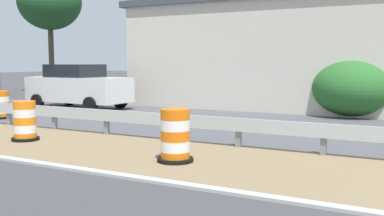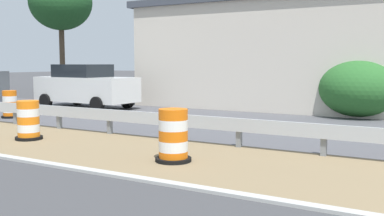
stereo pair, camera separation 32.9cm
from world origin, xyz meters
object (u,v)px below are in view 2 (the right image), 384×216
Objects in this scene: traffic_barrel_mid at (28,122)px; car_mid_far_lane at (86,86)px; utility_pole_near at (261,1)px; traffic_barrel_close at (173,138)px; traffic_barrel_far at (10,106)px.

car_mid_far_lane is at bearing 32.88° from traffic_barrel_mid.
traffic_barrel_mid is at bearing 165.65° from utility_pole_near.
utility_pole_near reaches higher than traffic_barrel_close.
utility_pole_near is (10.34, 2.14, 4.12)m from traffic_barrel_close.
traffic_barrel_mid is at bearing -122.75° from traffic_barrel_far.
traffic_barrel_mid is 11.17m from utility_pole_near.
traffic_barrel_mid is at bearing -54.96° from car_mid_far_lane.
utility_pole_near is at bearing -14.35° from traffic_barrel_mid.
traffic_barrel_mid is 0.22× the size of car_mid_far_lane.
car_mid_far_lane reaches higher than traffic_barrel_far.
utility_pole_near is (10.04, -2.57, 4.14)m from traffic_barrel_mid.
traffic_barrel_close is at bearing -35.78° from car_mid_far_lane.
utility_pole_near is at bearing -43.66° from traffic_barrel_far.
traffic_barrel_close is 11.34m from utility_pole_near.
traffic_barrel_far is 0.21× the size of car_mid_far_lane.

